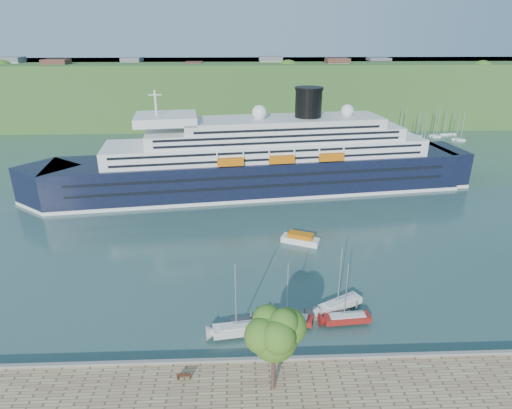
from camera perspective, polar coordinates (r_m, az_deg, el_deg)
The scene contains 12 objects.
ground at distance 52.50m, azimuth 1.61°, elevation -20.66°, with size 400.00×400.00×0.00m, color #294943.
far_hillside at distance 184.89m, azimuth -1.41°, elevation 14.89°, with size 400.00×50.00×24.00m, color #3C6126.
quay_coping at distance 51.57m, azimuth 1.63°, elevation -19.88°, with size 220.00×0.50×0.30m, color slate.
cruise_ship at distance 99.10m, azimuth 0.45°, elevation 8.41°, with size 106.95×15.57×24.02m, color black, non-canonical shape.
park_bench at distance 49.88m, azimuth -9.60°, elevation -21.49°, with size 1.55×0.64×1.00m, color #432013, non-canonical shape.
promenade_tree at distance 45.18m, azimuth 2.40°, elevation -18.46°, with size 6.38×6.38×10.57m, color #396A1C, non-canonical shape.
floating_pontoon at distance 59.25m, azimuth 4.74°, elevation -14.71°, with size 16.36×2.00×0.36m, color slate, non-canonical shape.
sailboat_white_near at distance 53.44m, azimuth -2.13°, elevation -12.96°, with size 7.65×2.12×9.88m, color silver, non-canonical shape.
sailboat_red at distance 55.95m, azimuth 4.66°, elevation -12.07°, with size 6.59×1.83×8.52m, color maroon, non-canonical shape.
sailboat_white_far at distance 59.18m, azimuth 11.42°, elevation -9.96°, with size 7.17×1.99×9.26m, color silver, non-canonical shape.
tender_launch at distance 77.64m, azimuth 5.96°, elevation -4.49°, with size 6.88×2.35×1.90m, color #C3610B, non-canonical shape.
sailboat_extra at distance 56.94m, azimuth 12.33°, elevation -11.84°, with size 6.68×1.86×8.63m, color maroon, non-canonical shape.
Camera 1 is at (-2.90, -38.33, 35.76)m, focal length 30.00 mm.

